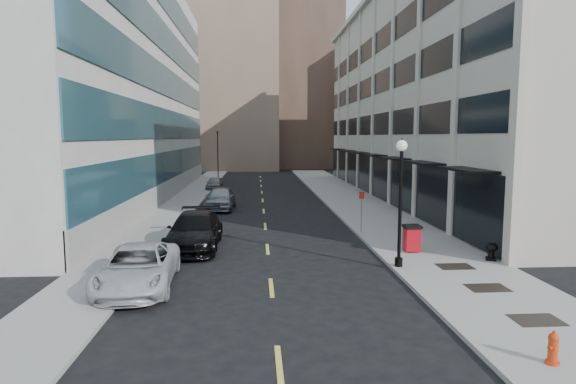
{
  "coord_description": "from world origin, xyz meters",
  "views": [
    {
      "loc": [
        -0.51,
        -14.94,
        5.47
      ],
      "look_at": [
        1.28,
        12.29,
        2.3
      ],
      "focal_mm": 30.0,
      "sensor_mm": 36.0,
      "label": 1
    }
  ],
  "objects": [
    {
      "name": "fire_hydrant",
      "position": [
        6.4,
        -4.62,
        0.54
      ],
      "size": [
        0.33,
        0.33,
        0.81
      ],
      "rotation": [
        0.0,
        0.0,
        0.38
      ],
      "color": "#F23C11",
      "rests_on": "sidewalk_right"
    },
    {
      "name": "skyline_brown",
      "position": [
        8.0,
        72.0,
        17.0
      ],
      "size": [
        12.0,
        16.0,
        34.0
      ],
      "primitive_type": "cube",
      "color": "brown",
      "rests_on": "ground"
    },
    {
      "name": "skyline_tan_far",
      "position": [
        -14.0,
        78.0,
        11.0
      ],
      "size": [
        12.0,
        14.0,
        22.0
      ],
      "primitive_type": "cube",
      "color": "#887059",
      "rests_on": "ground"
    },
    {
      "name": "building_right",
      "position": [
        16.94,
        26.99,
        8.99
      ],
      "size": [
        15.3,
        46.5,
        18.25
      ],
      "color": "#BDB3A0",
      "rests_on": "ground"
    },
    {
      "name": "ground",
      "position": [
        0.0,
        0.0,
        0.0
      ],
      "size": [
        160.0,
        160.0,
        0.0
      ],
      "primitive_type": "plane",
      "color": "black",
      "rests_on": "ground"
    },
    {
      "name": "traffic_signal",
      "position": [
        -5.5,
        48.0,
        5.72
      ],
      "size": [
        0.66,
        0.66,
        6.98
      ],
      "color": "black",
      "rests_on": "ground"
    },
    {
      "name": "lamppost",
      "position": [
        5.3,
        4.0,
        3.25
      ],
      "size": [
        0.44,
        0.44,
        5.29
      ],
      "color": "black",
      "rests_on": "sidewalk_right"
    },
    {
      "name": "car_grey_sedan",
      "position": [
        -4.79,
        34.39,
        0.66
      ],
      "size": [
        1.68,
        3.91,
        1.32
      ],
      "primitive_type": "imported",
      "rotation": [
        0.0,
        0.0,
        -0.03
      ],
      "color": "gray",
      "rests_on": "ground"
    },
    {
      "name": "sidewalk_left",
      "position": [
        -6.5,
        20.0,
        0.07
      ],
      "size": [
        3.0,
        80.0,
        0.15
      ],
      "primitive_type": "cube",
      "color": "gray",
      "rests_on": "ground"
    },
    {
      "name": "urn_planter",
      "position": [
        9.56,
        4.71,
        0.61
      ],
      "size": [
        0.55,
        0.55,
        0.76
      ],
      "rotation": [
        0.0,
        0.0,
        -0.41
      ],
      "color": "black",
      "rests_on": "sidewalk_right"
    },
    {
      "name": "skyline_stone",
      "position": [
        18.0,
        66.0,
        10.0
      ],
      "size": [
        10.0,
        14.0,
        20.0
      ],
      "primitive_type": "cube",
      "color": "#BDB3A0",
      "rests_on": "ground"
    },
    {
      "name": "car_white_van",
      "position": [
        -4.8,
        2.28,
        0.76
      ],
      "size": [
        2.84,
        5.63,
        1.53
      ],
      "primitive_type": "imported",
      "rotation": [
        0.0,
        0.0,
        0.06
      ],
      "color": "silver",
      "rests_on": "ground"
    },
    {
      "name": "car_black_pickup",
      "position": [
        -3.54,
        8.37,
        0.87
      ],
      "size": [
        2.46,
        6.01,
        1.74
      ],
      "primitive_type": "imported",
      "rotation": [
        0.0,
        0.0,
        -0.0
      ],
      "color": "black",
      "rests_on": "ground"
    },
    {
      "name": "sign_post",
      "position": [
        5.3,
        11.14,
        1.71
      ],
      "size": [
        0.27,
        0.14,
        2.42
      ],
      "rotation": [
        0.0,
        0.0,
        -0.43
      ],
      "color": "slate",
      "rests_on": "sidewalk_right"
    },
    {
      "name": "sidewalk_right",
      "position": [
        7.5,
        20.0,
        0.07
      ],
      "size": [
        5.0,
        80.0,
        0.15
      ],
      "primitive_type": "cube",
      "color": "gray",
      "rests_on": "ground"
    },
    {
      "name": "skyline_tan_near",
      "position": [
        -4.0,
        68.0,
        14.0
      ],
      "size": [
        14.0,
        18.0,
        28.0
      ],
      "primitive_type": "cube",
      "color": "#887059",
      "rests_on": "ground"
    },
    {
      "name": "road_centerline",
      "position": [
        0.0,
        17.0,
        0.01
      ],
      "size": [
        0.15,
        68.2,
        0.01
      ],
      "color": "#D8CC4C",
      "rests_on": "ground"
    },
    {
      "name": "car_silver_sedan",
      "position": [
        -3.2,
        21.0,
        0.86
      ],
      "size": [
        2.27,
        5.13,
        1.71
      ],
      "primitive_type": "imported",
      "rotation": [
        0.0,
        0.0,
        -0.05
      ],
      "color": "gray",
      "rests_on": "ground"
    },
    {
      "name": "building_left",
      "position": [
        -15.95,
        27.0,
        9.99
      ],
      "size": [
        16.14,
        46.0,
        20.0
      ],
      "color": "silver",
      "rests_on": "ground"
    },
    {
      "name": "grate_near",
      "position": [
        7.6,
        -2.0,
        0.15
      ],
      "size": [
        1.4,
        1.0,
        0.01
      ],
      "primitive_type": "cube",
      "color": "black",
      "rests_on": "sidewalk_right"
    },
    {
      "name": "grate_far",
      "position": [
        7.6,
        3.8,
        0.15
      ],
      "size": [
        1.4,
        1.0,
        0.01
      ],
      "primitive_type": "cube",
      "color": "black",
      "rests_on": "sidewalk_right"
    },
    {
      "name": "grate_mid",
      "position": [
        7.6,
        1.0,
        0.15
      ],
      "size": [
        1.4,
        1.0,
        0.01
      ],
      "primitive_type": "cube",
      "color": "black",
      "rests_on": "sidewalk_right"
    },
    {
      "name": "trash_bin",
      "position": [
        6.65,
        6.48,
        0.82
      ],
      "size": [
        0.77,
        0.87,
        1.24
      ],
      "rotation": [
        0.0,
        0.0,
        -0.01
      ],
      "color": "#B80C16",
      "rests_on": "sidewalk_right"
    }
  ]
}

